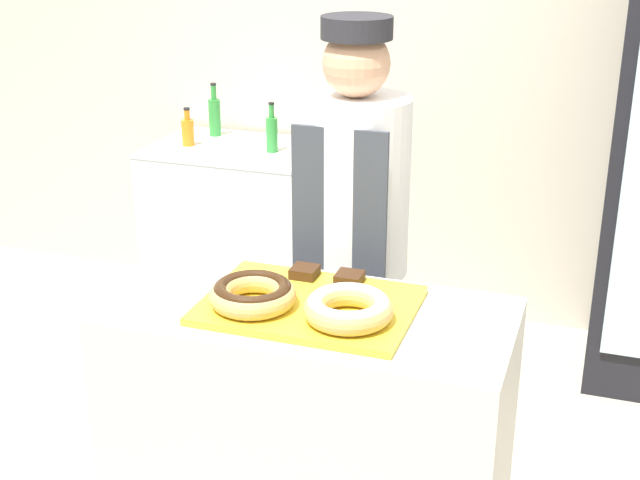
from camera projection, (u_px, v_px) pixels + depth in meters
wall_back at (454, 57)px, 4.35m from camera, size 8.00×0.06×2.70m
display_counter at (310, 448)px, 2.79m from camera, size 1.20×0.57×0.97m
serving_tray at (309, 305)px, 2.61m from camera, size 0.61×0.45×0.02m
donut_chocolate_glaze at (253, 293)px, 2.56m from camera, size 0.25×0.25×0.07m
donut_light_glaze at (348, 307)px, 2.48m from camera, size 0.25×0.25×0.07m
brownie_back_left at (305, 272)px, 2.76m from camera, size 0.08×0.08×0.03m
brownie_back_right at (349, 278)px, 2.72m from camera, size 0.08×0.08×0.03m
baker_person at (353, 250)px, 3.17m from camera, size 0.38×0.38×1.73m
chest_freezer at (238, 230)px, 4.65m from camera, size 0.84×0.62×0.90m
bottle_orange at (188, 131)px, 4.49m from camera, size 0.06×0.06×0.19m
bottle_green at (215, 115)px, 4.66m from camera, size 0.06×0.06×0.28m
bottle_green_b at (272, 133)px, 4.37m from camera, size 0.06×0.06×0.25m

